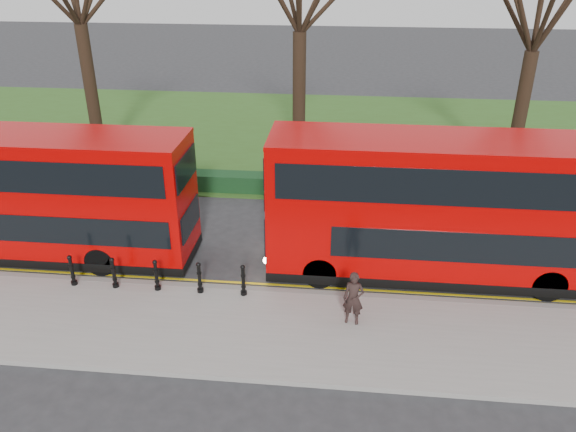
# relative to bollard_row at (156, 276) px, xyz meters

# --- Properties ---
(ground) EXTENTS (120.00, 120.00, 0.00)m
(ground) POSITION_rel_bollard_row_xyz_m (1.44, 1.35, -0.65)
(ground) COLOR #28282B
(ground) RESTS_ON ground
(pavement) EXTENTS (60.00, 4.00, 0.15)m
(pavement) POSITION_rel_bollard_row_xyz_m (1.44, -1.65, -0.57)
(pavement) COLOR gray
(pavement) RESTS_ON ground
(kerb) EXTENTS (60.00, 0.25, 0.16)m
(kerb) POSITION_rel_bollard_row_xyz_m (1.44, 0.35, -0.57)
(kerb) COLOR slate
(kerb) RESTS_ON ground
(grass_verge) EXTENTS (60.00, 18.00, 0.06)m
(grass_verge) POSITION_rel_bollard_row_xyz_m (1.44, 16.35, -0.62)
(grass_verge) COLOR #2F511B
(grass_verge) RESTS_ON ground
(hedge) EXTENTS (60.00, 0.90, 0.80)m
(hedge) POSITION_rel_bollard_row_xyz_m (1.44, 8.15, -0.25)
(hedge) COLOR black
(hedge) RESTS_ON ground
(yellow_line_outer) EXTENTS (60.00, 0.10, 0.01)m
(yellow_line_outer) POSITION_rel_bollard_row_xyz_m (1.44, 0.65, -0.64)
(yellow_line_outer) COLOR yellow
(yellow_line_outer) RESTS_ON ground
(yellow_line_inner) EXTENTS (60.00, 0.10, 0.01)m
(yellow_line_inner) POSITION_rel_bollard_row_xyz_m (1.44, 0.85, -0.64)
(yellow_line_inner) COLOR yellow
(yellow_line_inner) RESTS_ON ground
(tree_right) EXTENTS (6.64, 6.64, 10.37)m
(tree_right) POSITION_rel_bollard_row_xyz_m (13.44, 11.35, 6.88)
(tree_right) COLOR black
(tree_right) RESTS_ON ground
(bollard_row) EXTENTS (5.60, 0.15, 1.00)m
(bollard_row) POSITION_rel_bollard_row_xyz_m (0.00, 0.00, 0.00)
(bollard_row) COLOR black
(bollard_row) RESTS_ON pavement
(bus_lead) EXTENTS (11.07, 2.54, 4.40)m
(bus_lead) POSITION_rel_bollard_row_xyz_m (-4.91, 2.01, 1.57)
(bus_lead) COLOR #AB0101
(bus_lead) RESTS_ON ground
(bus_rear) EXTENTS (11.72, 2.69, 4.66)m
(bus_rear) POSITION_rel_bollard_row_xyz_m (9.14, 2.09, 1.70)
(bus_rear) COLOR #AB0101
(bus_rear) RESTS_ON ground
(pedestrian) EXTENTS (0.64, 0.46, 1.61)m
(pedestrian) POSITION_rel_bollard_row_xyz_m (6.06, -1.06, 0.31)
(pedestrian) COLOR black
(pedestrian) RESTS_ON pavement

